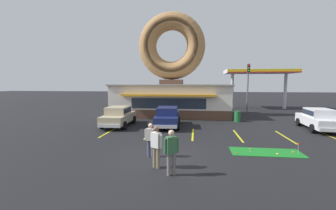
% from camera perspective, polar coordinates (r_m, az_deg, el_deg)
% --- Properties ---
extents(ground_plane, '(160.00, 160.00, 0.00)m').
position_cam_1_polar(ground_plane, '(10.93, -1.85, -13.12)').
color(ground_plane, black).
extents(donut_shop_building, '(12.30, 6.75, 10.96)m').
position_cam_1_polar(donut_shop_building, '(24.31, 0.90, 6.17)').
color(donut_shop_building, brown).
rests_on(donut_shop_building, ground).
extents(putting_mat, '(3.47, 1.45, 0.03)m').
position_cam_1_polar(putting_mat, '(12.62, 23.62, -10.95)').
color(putting_mat, '#197523').
rests_on(putting_mat, ground).
extents(mini_donut_near_left, '(0.13, 0.13, 0.04)m').
position_cam_1_polar(mini_donut_near_left, '(13.13, 29.15, -10.39)').
color(mini_donut_near_left, '#D17F47').
rests_on(mini_donut_near_left, putting_mat).
extents(mini_donut_near_right, '(0.13, 0.13, 0.04)m').
position_cam_1_polar(mini_donut_near_right, '(12.45, 26.01, -11.10)').
color(mini_donut_near_right, '#E5C666').
rests_on(mini_donut_near_right, putting_mat).
extents(mini_donut_mid_left, '(0.13, 0.13, 0.04)m').
position_cam_1_polar(mini_donut_mid_left, '(12.78, 20.21, -10.45)').
color(mini_donut_mid_left, '#A5724C').
rests_on(mini_donut_mid_left, putting_mat).
extents(mini_donut_mid_centre, '(0.13, 0.13, 0.04)m').
position_cam_1_polar(mini_donut_mid_centre, '(11.89, 17.09, -11.57)').
color(mini_donut_mid_centre, brown).
rests_on(mini_donut_mid_centre, putting_mat).
extents(golf_ball, '(0.04, 0.04, 0.04)m').
position_cam_1_polar(golf_ball, '(12.32, 20.19, -11.04)').
color(golf_ball, white).
rests_on(golf_ball, putting_mat).
extents(putting_flag_pin, '(0.13, 0.01, 0.55)m').
position_cam_1_polar(putting_flag_pin, '(12.95, 30.35, -8.89)').
color(putting_flag_pin, silver).
rests_on(putting_flag_pin, putting_mat).
extents(car_white, '(2.24, 4.68, 1.60)m').
position_cam_1_polar(car_white, '(20.23, 33.92, -2.83)').
color(car_white, silver).
rests_on(car_white, ground).
extents(car_champagne, '(2.02, 4.58, 1.60)m').
position_cam_1_polar(car_champagne, '(18.72, -12.42, -2.61)').
color(car_champagne, '#BCAD89').
rests_on(car_champagne, ground).
extents(car_navy, '(2.16, 4.65, 1.60)m').
position_cam_1_polar(car_navy, '(18.00, -0.15, -2.80)').
color(car_navy, navy).
rests_on(car_navy, ground).
extents(pedestrian_blue_sweater_man, '(0.53, 0.40, 1.75)m').
position_cam_1_polar(pedestrian_blue_sweater_man, '(9.39, -3.00, -10.05)').
color(pedestrian_blue_sweater_man, '#7F7056').
rests_on(pedestrian_blue_sweater_man, ground).
extents(pedestrian_hooded_kid, '(0.58, 0.32, 1.61)m').
position_cam_1_polar(pedestrian_hooded_kid, '(10.78, -4.46, -8.47)').
color(pedestrian_hooded_kid, '#474C66').
rests_on(pedestrian_hooded_kid, ground).
extents(pedestrian_leather_jacket_man, '(0.55, 0.38, 1.76)m').
position_cam_1_polar(pedestrian_leather_jacket_man, '(8.65, 0.86, -11.37)').
color(pedestrian_leather_jacket_man, slate).
rests_on(pedestrian_leather_jacket_man, ground).
extents(trash_bin, '(0.57, 0.57, 0.97)m').
position_cam_1_polar(trash_bin, '(21.29, 17.24, -2.76)').
color(trash_bin, '#1E662D').
rests_on(trash_bin, ground).
extents(traffic_light_pole, '(0.28, 0.47, 5.80)m').
position_cam_1_polar(traffic_light_pole, '(28.47, 19.66, 5.70)').
color(traffic_light_pole, '#595B60').
rests_on(traffic_light_pole, ground).
extents(gas_station_canopy, '(9.00, 4.46, 5.30)m').
position_cam_1_polar(gas_station_canopy, '(33.20, 22.12, 7.55)').
color(gas_station_canopy, silver).
rests_on(gas_station_canopy, ground).
extents(parking_stripe_far_left, '(0.12, 3.60, 0.01)m').
position_cam_1_polar(parking_stripe_far_left, '(16.80, -14.75, -6.61)').
color(parking_stripe_far_left, yellow).
rests_on(parking_stripe_far_left, ground).
extents(parking_stripe_left, '(0.12, 3.60, 0.01)m').
position_cam_1_polar(parking_stripe_left, '(15.94, -4.62, -7.10)').
color(parking_stripe_left, yellow).
rests_on(parking_stripe_left, ground).
extents(parking_stripe_mid_left, '(0.12, 3.60, 0.01)m').
position_cam_1_polar(parking_stripe_mid_left, '(15.62, 6.31, -7.39)').
color(parking_stripe_mid_left, yellow).
rests_on(parking_stripe_mid_left, ground).
extents(parking_stripe_centre, '(0.12, 3.60, 0.01)m').
position_cam_1_polar(parking_stripe_centre, '(15.87, 17.30, -7.41)').
color(parking_stripe_centre, yellow).
rests_on(parking_stripe_centre, ground).
extents(parking_stripe_mid_right, '(0.12, 3.60, 0.01)m').
position_cam_1_polar(parking_stripe_mid_right, '(16.66, 27.59, -7.18)').
color(parking_stripe_mid_right, yellow).
rests_on(parking_stripe_mid_right, ground).
extents(parking_stripe_right, '(0.12, 3.60, 0.01)m').
position_cam_1_polar(parking_stripe_right, '(17.92, 36.68, -6.79)').
color(parking_stripe_right, yellow).
rests_on(parking_stripe_right, ground).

